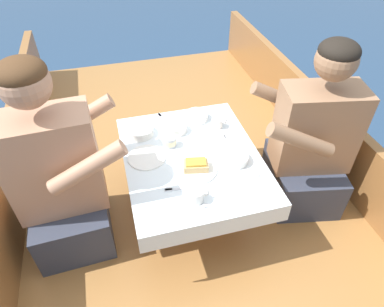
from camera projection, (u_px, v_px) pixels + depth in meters
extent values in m
plane|color=navy|center=(187.00, 221.00, 2.28)|extent=(60.00, 60.00, 0.00)
cube|color=#9E6B38|center=(187.00, 207.00, 2.19)|extent=(1.97, 3.67, 0.29)
cube|color=#936033|center=(9.00, 201.00, 1.77)|extent=(0.06, 3.67, 0.40)
cube|color=#936033|center=(333.00, 141.00, 2.15)|extent=(0.06, 3.67, 0.40)
cylinder|color=#B2B2B7|center=(192.00, 185.00, 1.88)|extent=(0.07, 0.07, 0.37)
cube|color=#9E6B38|center=(192.00, 158.00, 1.75)|extent=(0.65, 0.82, 0.02)
cube|color=white|center=(192.00, 157.00, 1.74)|extent=(0.68, 0.85, 0.00)
cube|color=white|center=(218.00, 229.00, 1.47)|extent=(0.68, 0.00, 0.10)
cube|color=white|center=(174.00, 119.00, 2.08)|extent=(0.68, 0.00, 0.10)
cube|color=#333847|center=(73.00, 218.00, 1.78)|extent=(0.38, 0.46, 0.26)
cube|color=tan|center=(53.00, 163.00, 1.53)|extent=(0.41, 0.24, 0.51)
sphere|color=tan|center=(24.00, 83.00, 1.26)|extent=(0.20, 0.20, 0.20)
ellipsoid|color=#472D19|center=(20.00, 72.00, 1.23)|extent=(0.19, 0.19, 0.11)
cylinder|color=tan|center=(81.00, 118.00, 1.63)|extent=(0.34, 0.09, 0.21)
cylinder|color=tan|center=(88.00, 168.00, 1.37)|extent=(0.34, 0.09, 0.21)
cube|color=#333847|center=(301.00, 178.00, 2.00)|extent=(0.44, 0.50, 0.26)
cube|color=#936B4C|center=(316.00, 128.00, 1.76)|extent=(0.44, 0.29, 0.46)
sphere|color=#936B4C|center=(337.00, 60.00, 1.51)|extent=(0.19, 0.19, 0.19)
ellipsoid|color=black|center=(339.00, 51.00, 1.48)|extent=(0.18, 0.18, 0.11)
cylinder|color=#936B4C|center=(301.00, 140.00, 1.56)|extent=(0.34, 0.13, 0.21)
cylinder|color=#936B4C|center=(280.00, 98.00, 1.84)|extent=(0.34, 0.13, 0.21)
cylinder|color=white|center=(196.00, 169.00, 1.66)|extent=(0.21, 0.21, 0.01)
cylinder|color=white|center=(147.00, 157.00, 1.73)|extent=(0.19, 0.19, 0.01)
cube|color=tan|center=(196.00, 166.00, 1.65)|extent=(0.13, 0.09, 0.04)
cube|color=gold|center=(196.00, 162.00, 1.63)|extent=(0.11, 0.08, 0.01)
cylinder|color=white|center=(176.00, 128.00, 1.89)|extent=(0.13, 0.13, 0.04)
cylinder|color=beige|center=(175.00, 126.00, 1.88)|extent=(0.10, 0.10, 0.02)
cylinder|color=white|center=(197.00, 116.00, 1.97)|extent=(0.13, 0.13, 0.04)
cylinder|color=beige|center=(197.00, 115.00, 1.97)|extent=(0.11, 0.11, 0.02)
cylinder|color=white|center=(140.00, 131.00, 1.87)|extent=(0.14, 0.14, 0.04)
cylinder|color=beige|center=(140.00, 130.00, 1.86)|extent=(0.12, 0.12, 0.02)
cylinder|color=white|center=(235.00, 158.00, 1.70)|extent=(0.13, 0.13, 0.04)
cylinder|color=beige|center=(235.00, 157.00, 1.69)|extent=(0.11, 0.11, 0.02)
cylinder|color=white|center=(196.00, 196.00, 1.50)|extent=(0.07, 0.07, 0.06)
torus|color=white|center=(206.00, 193.00, 1.51)|extent=(0.04, 0.01, 0.04)
cylinder|color=#3D2314|center=(196.00, 193.00, 1.49)|extent=(0.06, 0.06, 0.01)
cylinder|color=white|center=(217.00, 123.00, 1.91)|extent=(0.06, 0.06, 0.06)
torus|color=white|center=(224.00, 122.00, 1.92)|extent=(0.04, 0.01, 0.04)
cylinder|color=#3D2314|center=(217.00, 121.00, 1.90)|extent=(0.05, 0.05, 0.01)
cylinder|color=silver|center=(170.00, 142.00, 1.79)|extent=(0.06, 0.06, 0.05)
cylinder|color=beige|center=(170.00, 142.00, 1.79)|extent=(0.07, 0.07, 0.03)
cube|color=silver|center=(184.00, 189.00, 1.57)|extent=(0.17, 0.04, 0.00)
cube|color=silver|center=(168.00, 190.00, 1.56)|extent=(0.04, 0.03, 0.00)
cube|color=silver|center=(221.00, 210.00, 1.48)|extent=(0.15, 0.10, 0.00)
ellipsoid|color=silver|center=(206.00, 205.00, 1.49)|extent=(0.04, 0.02, 0.01)
cube|color=silver|center=(165.00, 121.00, 1.97)|extent=(0.05, 0.17, 0.00)
cube|color=silver|center=(160.00, 115.00, 2.01)|extent=(0.03, 0.04, 0.00)
cube|color=silver|center=(230.00, 145.00, 1.81)|extent=(0.02, 0.17, 0.00)
cube|color=silver|center=(225.00, 138.00, 1.85)|extent=(0.02, 0.17, 0.00)
cube|color=silver|center=(260.00, 186.00, 1.58)|extent=(0.04, 0.17, 0.00)
ellipsoid|color=silver|center=(257.00, 175.00, 1.63)|extent=(0.04, 0.02, 0.01)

